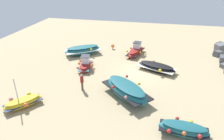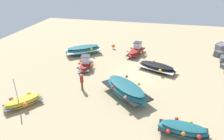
% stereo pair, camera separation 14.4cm
% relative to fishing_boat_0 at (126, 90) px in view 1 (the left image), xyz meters
% --- Properties ---
extents(ground_plane, '(46.48, 46.48, 0.00)m').
position_rel_fishing_boat_0_xyz_m(ground_plane, '(-5.03, 0.85, -0.68)').
color(ground_plane, tan).
extents(fishing_boat_0, '(4.86, 4.98, 1.33)m').
position_rel_fishing_boat_0_xyz_m(fishing_boat_0, '(0.00, 0.00, 0.00)').
color(fishing_boat_0, '#1E6670').
rests_on(fishing_boat_0, ground_plane).
extents(fishing_boat_1, '(1.75, 3.44, 0.91)m').
position_rel_fishing_boat_0_xyz_m(fishing_boat_1, '(3.78, 4.51, -0.21)').
color(fishing_boat_1, '#1E6670').
rests_on(fishing_boat_1, ground_plane).
extents(fishing_boat_2, '(4.28, 4.92, 1.16)m').
position_rel_fishing_boat_0_xyz_m(fishing_boat_2, '(-8.69, -7.09, -0.08)').
color(fishing_boat_2, '#1E6670').
rests_on(fishing_boat_2, ground_plane).
extents(fishing_boat_3, '(3.27, 1.93, 1.52)m').
position_rel_fishing_boat_0_xyz_m(fishing_boat_3, '(-4.65, -5.36, -0.18)').
color(fishing_boat_3, maroon).
rests_on(fishing_boat_3, ground_plane).
extents(fishing_boat_4, '(2.98, 4.54, 0.84)m').
position_rel_fishing_boat_0_xyz_m(fishing_boat_4, '(-5.80, 2.47, -0.25)').
color(fishing_boat_4, black).
rests_on(fishing_boat_4, ground_plane).
extents(fishing_boat_5, '(3.05, 2.79, 2.71)m').
position_rel_fishing_boat_0_xyz_m(fishing_boat_5, '(3.23, -7.98, -0.28)').
color(fishing_boat_5, gold).
rests_on(fishing_boat_5, ground_plane).
extents(fishing_boat_6, '(4.13, 2.23, 1.61)m').
position_rel_fishing_boat_0_xyz_m(fishing_boat_6, '(-10.12, -0.32, -0.17)').
color(fishing_boat_6, maroon).
rests_on(fishing_boat_6, ground_plane).
extents(person_walking, '(0.32, 0.32, 1.63)m').
position_rel_fishing_boat_0_xyz_m(person_walking, '(-0.27, -4.16, 0.25)').
color(person_walking, brown).
rests_on(person_walking, ground_plane).
extents(mooring_buoy_0, '(0.49, 0.49, 0.68)m').
position_rel_fishing_boat_0_xyz_m(mooring_buoy_0, '(-11.57, -3.71, -0.25)').
color(mooring_buoy_0, '#3F3F42').
rests_on(mooring_buoy_0, ground_plane).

